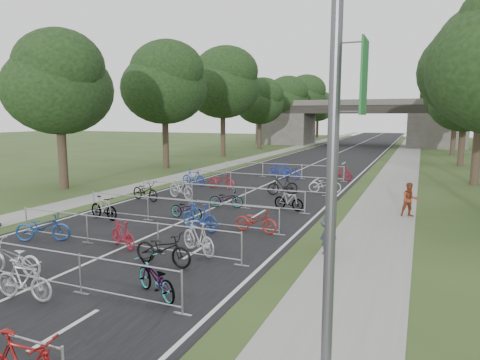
% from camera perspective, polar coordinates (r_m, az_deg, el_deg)
% --- Properties ---
extents(road, '(11.00, 140.00, 0.01)m').
position_cam_1_polar(road, '(55.61, 13.05, 3.56)').
color(road, black).
rests_on(road, ground).
extents(sidewalk_right, '(3.00, 140.00, 0.01)m').
position_cam_1_polar(sidewalk_right, '(54.81, 21.32, 3.13)').
color(sidewalk_right, gray).
rests_on(sidewalk_right, ground).
extents(sidewalk_left, '(2.00, 140.00, 0.01)m').
position_cam_1_polar(sidewalk_left, '(57.38, 5.64, 3.89)').
color(sidewalk_left, gray).
rests_on(sidewalk_left, ground).
extents(lane_markings, '(0.12, 140.00, 0.00)m').
position_cam_1_polar(lane_markings, '(55.61, 13.05, 3.55)').
color(lane_markings, silver).
rests_on(lane_markings, ground).
extents(overpass_bridge, '(31.00, 8.00, 7.05)m').
position_cam_1_polar(overpass_bridge, '(70.25, 15.31, 7.36)').
color(overpass_bridge, '#44413D').
rests_on(overpass_bridge, ground).
extents(lamppost, '(0.61, 0.65, 8.21)m').
position_cam_1_polar(lamppost, '(6.71, 12.57, 5.31)').
color(lamppost, '#4C4C51').
rests_on(lamppost, ground).
extents(tree_left_0, '(6.72, 6.72, 10.25)m').
position_cam_1_polar(tree_left_0, '(29.38, -23.04, 11.50)').
color(tree_left_0, '#33261C').
rests_on(tree_left_0, ground).
extents(tree_left_1, '(7.56, 7.56, 11.53)m').
position_cam_1_polar(tree_left_1, '(38.77, -10.00, 12.37)').
color(tree_left_1, '#33261C').
rests_on(tree_left_1, ground).
extents(tree_left_2, '(8.40, 8.40, 12.81)m').
position_cam_1_polar(tree_left_2, '(49.32, -2.25, 12.60)').
color(tree_left_2, '#33261C').
rests_on(tree_left_2, ground).
extents(tree_right_2, '(6.16, 6.16, 9.39)m').
position_cam_1_polar(tree_right_2, '(44.68, 27.94, 9.25)').
color(tree_right_2, '#33261C').
rests_on(tree_right_2, ground).
extents(tree_left_3, '(6.72, 6.72, 10.25)m').
position_cam_1_polar(tree_left_3, '(60.30, 2.70, 10.31)').
color(tree_left_3, '#33261C').
rests_on(tree_left_3, ground).
extents(tree_right_3, '(7.17, 7.17, 10.93)m').
position_cam_1_polar(tree_right_3, '(56.68, 27.01, 9.95)').
color(tree_right_3, '#33261C').
rests_on(tree_right_3, ground).
extents(tree_left_4, '(7.56, 7.56, 11.53)m').
position_cam_1_polar(tree_left_4, '(71.70, 6.10, 10.64)').
color(tree_left_4, '#33261C').
rests_on(tree_left_4, ground).
extents(tree_right_4, '(8.18, 8.18, 12.47)m').
position_cam_1_polar(tree_right_4, '(68.69, 26.40, 10.40)').
color(tree_right_4, '#33261C').
rests_on(tree_right_4, ground).
extents(tree_left_5, '(8.40, 8.40, 12.81)m').
position_cam_1_polar(tree_left_5, '(83.27, 8.56, 10.86)').
color(tree_left_5, '#33261C').
rests_on(tree_left_5, ground).
extents(tree_right_5, '(6.16, 6.16, 9.39)m').
position_cam_1_polar(tree_right_5, '(80.61, 25.83, 8.65)').
color(tree_right_5, '#33261C').
rests_on(tree_right_5, ground).
extents(tree_left_6, '(6.72, 6.72, 10.25)m').
position_cam_1_polar(tree_left_6, '(94.88, 10.38, 9.54)').
color(tree_left_6, '#33261C').
rests_on(tree_left_6, ground).
extents(tree_right_6, '(7.17, 7.17, 10.93)m').
position_cam_1_polar(tree_right_6, '(92.61, 25.53, 9.15)').
color(tree_right_6, '#33261C').
rests_on(tree_right_6, ground).
extents(barrier_row_1, '(9.70, 0.08, 1.10)m').
position_cam_1_polar(barrier_row_1, '(13.23, -25.43, -10.32)').
color(barrier_row_1, '#9B9DA2').
rests_on(barrier_row_1, ground).
extents(barrier_row_2, '(9.70, 0.08, 1.10)m').
position_cam_1_polar(barrier_row_2, '(15.71, -15.55, -6.86)').
color(barrier_row_2, '#9B9DA2').
rests_on(barrier_row_2, ground).
extents(barrier_row_3, '(9.70, 0.08, 1.10)m').
position_cam_1_polar(barrier_row_3, '(18.73, -8.31, -4.15)').
color(barrier_row_3, '#9B9DA2').
rests_on(barrier_row_3, ground).
extents(barrier_row_4, '(9.70, 0.08, 1.10)m').
position_cam_1_polar(barrier_row_4, '(22.17, -2.94, -2.09)').
color(barrier_row_4, '#9B9DA2').
rests_on(barrier_row_4, ground).
extents(barrier_row_5, '(9.70, 0.08, 1.10)m').
position_cam_1_polar(barrier_row_5, '(26.70, 1.75, -0.26)').
color(barrier_row_5, '#9B9DA2').
rests_on(barrier_row_5, ground).
extents(barrier_row_6, '(9.70, 0.08, 1.10)m').
position_cam_1_polar(barrier_row_6, '(32.31, 5.61, 1.24)').
color(barrier_row_6, '#9B9DA2').
rests_on(barrier_row_6, ground).
extents(bike_5, '(2.05, 0.84, 1.05)m').
position_cam_1_polar(bike_5, '(14.27, -28.06, -9.22)').
color(bike_5, silver).
rests_on(bike_5, ground).
extents(bike_6, '(1.76, 0.64, 1.04)m').
position_cam_1_polar(bike_6, '(12.34, -26.87, -11.89)').
color(bike_6, '#A5A5AD').
rests_on(bike_6, ground).
extents(bike_7, '(1.93, 1.43, 0.97)m').
position_cam_1_polar(bike_7, '(11.48, -11.22, -12.81)').
color(bike_7, '#9B9DA2').
rests_on(bike_7, ground).
extents(bike_8, '(2.12, 1.49, 1.06)m').
position_cam_1_polar(bike_8, '(17.58, -24.79, -5.76)').
color(bike_8, navy).
rests_on(bike_8, ground).
extents(bike_9, '(1.67, 1.08, 0.97)m').
position_cam_1_polar(bike_9, '(15.75, -15.34, -7.03)').
color(bike_9, maroon).
rests_on(bike_9, ground).
extents(bike_10, '(2.05, 0.78, 1.07)m').
position_cam_1_polar(bike_10, '(13.69, -10.20, -9.02)').
color(bike_10, black).
rests_on(bike_10, ground).
extents(bike_11, '(1.89, 1.36, 1.12)m').
position_cam_1_polar(bike_11, '(14.60, -5.60, -7.69)').
color(bike_11, '#AFB0B7').
rests_on(bike_11, ground).
extents(bike_12, '(1.83, 0.85, 1.06)m').
position_cam_1_polar(bike_12, '(20.20, -17.72, -3.59)').
color(bike_12, '#9B9DA2').
rests_on(bike_12, ground).
extents(bike_13, '(1.75, 0.77, 0.89)m').
position_cam_1_polar(bike_13, '(19.55, -7.15, -3.89)').
color(bike_13, '#9B9DA2').
rests_on(bike_13, ground).
extents(bike_14, '(1.97, 1.00, 1.14)m').
position_cam_1_polar(bike_14, '(17.43, -5.38, -4.98)').
color(bike_14, navy).
rests_on(bike_14, ground).
extents(bike_15, '(1.84, 0.74, 0.95)m').
position_cam_1_polar(bike_15, '(17.18, 2.15, -5.48)').
color(bike_15, maroon).
rests_on(bike_15, ground).
extents(bike_16, '(2.19, 1.28, 1.09)m').
position_cam_1_polar(bike_16, '(24.09, -12.51, -1.43)').
color(bike_16, black).
rests_on(bike_16, ground).
extents(bike_17, '(2.15, 1.29, 1.25)m').
position_cam_1_polar(bike_17, '(24.15, -7.87, -1.09)').
color(bike_17, '#A6A6AE').
rests_on(bike_17, ground).
extents(bike_18, '(1.81, 1.04, 0.90)m').
position_cam_1_polar(bike_18, '(21.76, -1.86, -2.54)').
color(bike_18, '#9B9DA2').
rests_on(bike_18, ground).
extents(bike_19, '(1.71, 0.86, 0.99)m').
position_cam_1_polar(bike_19, '(21.25, 6.50, -2.74)').
color(bike_19, '#9B9DA2').
rests_on(bike_19, ground).
extents(bike_20, '(1.94, 0.80, 1.13)m').
position_cam_1_polar(bike_20, '(28.62, -6.21, 0.33)').
color(bike_20, navy).
rests_on(bike_20, ground).
extents(bike_21, '(1.97, 0.78, 1.01)m').
position_cam_1_polar(bike_21, '(27.55, -2.54, -0.07)').
color(bike_21, maroon).
rests_on(bike_21, ground).
extents(bike_22, '(1.85, 1.45, 1.12)m').
position_cam_1_polar(bike_22, '(25.37, 5.70, -0.73)').
color(bike_22, black).
rests_on(bike_22, ground).
extents(bike_23, '(2.05, 1.16, 1.02)m').
position_cam_1_polar(bike_23, '(26.42, 11.25, -0.60)').
color(bike_23, '#A3A5AB').
rests_on(bike_23, ground).
extents(bike_25, '(1.87, 0.55, 1.12)m').
position_cam_1_polar(bike_25, '(33.03, 5.38, 1.43)').
color(bike_25, navy).
rests_on(bike_25, ground).
extents(bike_26, '(1.74, 0.76, 0.89)m').
position_cam_1_polar(bike_26, '(31.90, 6.70, 0.95)').
color(bike_26, '#1D2C9F').
rests_on(bike_26, ground).
extents(bike_27, '(1.85, 0.95, 1.07)m').
position_cam_1_polar(bike_27, '(31.78, 13.29, 0.91)').
color(bike_27, maroon).
rests_on(bike_27, ground).
extents(pedestrian_a, '(0.71, 0.64, 1.62)m').
position_cam_1_polar(pedestrian_a, '(14.74, 11.70, -6.67)').
color(pedestrian_a, '#313349').
rests_on(pedestrian_a, ground).
extents(pedestrian_b, '(0.92, 0.81, 1.58)m').
position_cam_1_polar(pedestrian_b, '(21.25, 21.68, -2.49)').
color(pedestrian_b, maroon).
rests_on(pedestrian_b, ground).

